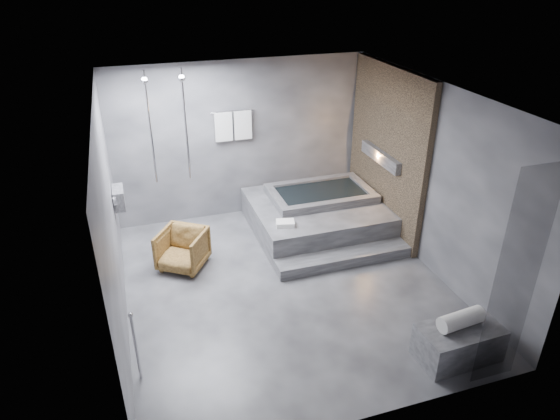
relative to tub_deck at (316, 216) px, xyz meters
name	(u,v)px	position (x,y,z in m)	size (l,w,h in m)	color
room	(308,166)	(-0.65, -1.21, 1.48)	(5.00, 5.04, 2.82)	#303033
tub_deck	(316,216)	(0.00, 0.00, 0.00)	(2.20, 2.00, 0.50)	#353538
tub_step	(344,258)	(0.00, -1.18, -0.16)	(2.20, 0.36, 0.18)	#353538
concrete_bench	(458,342)	(0.44, -3.47, -0.03)	(0.97, 0.54, 0.44)	#373739
driftwood_chair	(182,249)	(-2.40, -0.50, 0.06)	(0.66, 0.68, 0.62)	#462D11
rolled_towel	(461,319)	(0.44, -3.44, 0.29)	(0.20, 0.20, 0.57)	white
deck_towel	(285,223)	(-0.77, -0.59, 0.29)	(0.28, 0.21, 0.08)	white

